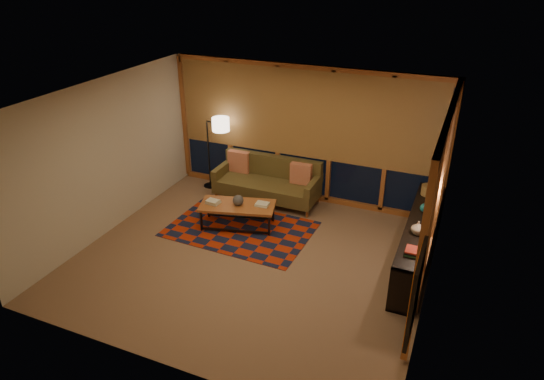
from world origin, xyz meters
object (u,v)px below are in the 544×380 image
at_px(floor_lamp, 209,151).
at_px(bookshelf, 418,241).
at_px(sofa, 267,181).
at_px(coffee_table, 238,215).

distance_m(floor_lamp, bookshelf, 4.64).
bearing_deg(sofa, floor_lamp, 174.05).
distance_m(sofa, bookshelf, 3.25).
relative_size(coffee_table, floor_lamp, 0.84).
bearing_deg(floor_lamp, coffee_table, -33.33).
xyz_separation_m(sofa, coffee_table, (-0.07, -1.16, -0.20)).
height_order(sofa, coffee_table, sofa).
xyz_separation_m(coffee_table, bookshelf, (3.16, 0.16, 0.14)).
distance_m(coffee_table, bookshelf, 3.17).
bearing_deg(bookshelf, coffee_table, -177.11).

